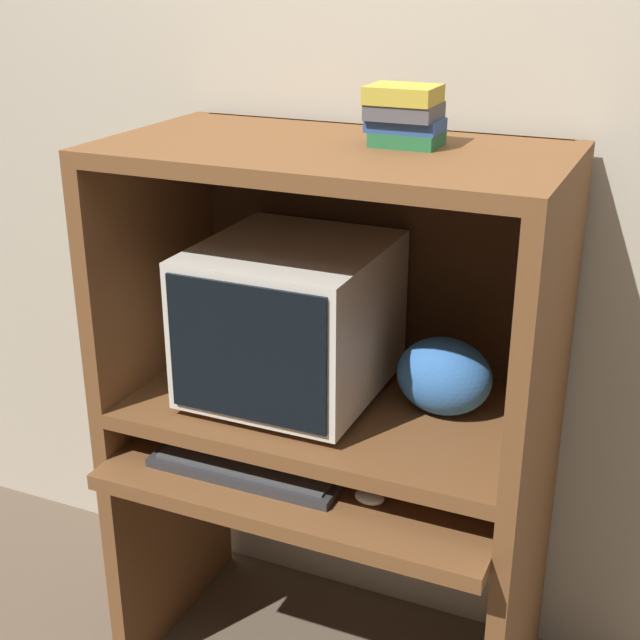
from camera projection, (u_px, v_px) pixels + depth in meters
name	position (u px, v px, depth m)	size (l,w,h in m)	color
wall_back	(387.00, 149.00, 2.16)	(6.00, 0.06, 2.60)	#B2A893
desk_base	(324.00, 539.00, 2.17)	(0.98, 0.62, 0.65)	brown
desk_monitor_shelf	(332.00, 411.00, 2.09)	(0.98, 0.55, 0.12)	brown
hutch_upper	(339.00, 233.00, 1.96)	(0.98, 0.55, 0.60)	brown
crt_monitor	(292.00, 319.00, 2.05)	(0.40, 0.46, 0.36)	beige
keyboard	(248.00, 467.00, 2.01)	(0.45, 0.15, 0.03)	#2D2D30
mouse	(370.00, 497.00, 1.89)	(0.07, 0.05, 0.03)	#B7B7B7
snack_bag	(444.00, 376.00, 2.00)	(0.22, 0.16, 0.18)	#336BB7
book_stack	(405.00, 115.00, 1.82)	(0.15, 0.12, 0.12)	#236638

